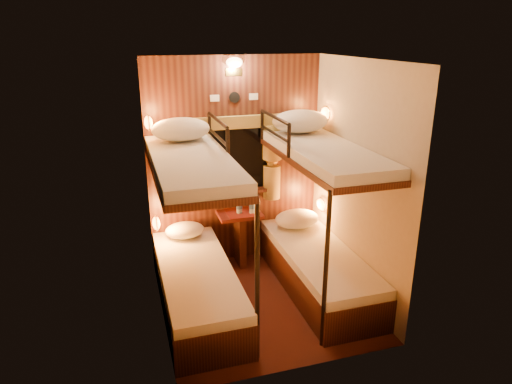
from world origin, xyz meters
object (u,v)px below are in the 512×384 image
object	(u,v)px
bunk_left	(196,257)
bunk_right	(319,241)
bottle_left	(239,205)
table	(240,231)
bottle_right	(252,205)

from	to	relation	value
bunk_left	bunk_right	world-z (taller)	same
bunk_left	bottle_left	world-z (taller)	bunk_left
table	bottle_right	size ratio (longest dim) A/B	2.98
table	bottle_right	distance (m)	0.36
bunk_left	bottle_left	distance (m)	1.03
table	bottle_left	size ratio (longest dim) A/B	2.69
table	bottle_left	xyz separation A→B (m)	(-0.01, -0.01, 0.34)
bottle_right	bottle_left	bearing A→B (deg)	170.08
bunk_right	table	bearing A→B (deg)	129.67
bottle_left	bottle_right	bearing A→B (deg)	-9.92
bunk_left	bottle_left	size ratio (longest dim) A/B	7.81
bunk_right	bottle_right	size ratio (longest dim) A/B	8.65
bunk_left	bottle_left	bearing A→B (deg)	50.33
bunk_right	bottle_left	size ratio (longest dim) A/B	7.81
bunk_right	table	size ratio (longest dim) A/B	2.90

